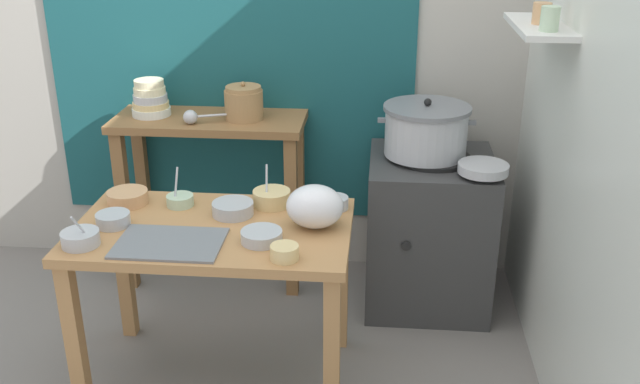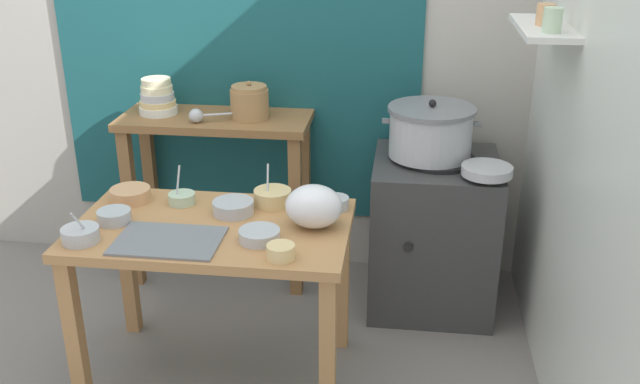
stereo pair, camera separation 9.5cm
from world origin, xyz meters
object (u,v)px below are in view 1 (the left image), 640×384
object	(u,v)px
clay_pot	(244,103)
prep_bowl_5	(272,197)
prep_bowl_3	(262,236)
wide_pan	(483,168)
steamer_pot	(426,130)
prep_bowl_1	(233,208)
prep_bowl_0	(180,200)
plastic_bag	(315,206)
serving_tray	(170,243)
stove_block	(428,230)
prep_bowl_4	(113,219)
back_shelf_table	(211,159)
bowl_stack_enamel	(150,100)
prep_bowl_8	(335,202)
prep_bowl_7	(80,238)
ladle	(192,117)
prep_bowl_2	(128,197)
prep_table	(214,251)
prep_bowl_6	(284,252)

from	to	relation	value
clay_pot	prep_bowl_5	world-z (taller)	clay_pot
prep_bowl_3	wide_pan	bearing A→B (deg)	35.83
steamer_pot	prep_bowl_1	bearing A→B (deg)	-141.69
prep_bowl_0	prep_bowl_1	xyz separation A→B (m)	(0.24, -0.07, 0.00)
plastic_bag	prep_bowl_0	distance (m)	0.61
serving_tray	prep_bowl_1	xyz separation A→B (m)	(0.18, 0.29, 0.02)
stove_block	prep_bowl_5	world-z (taller)	prep_bowl_5
prep_bowl_0	prep_bowl_5	world-z (taller)	prep_bowl_5
steamer_pot	prep_bowl_4	bearing A→B (deg)	-148.19
back_shelf_table	prep_bowl_1	world-z (taller)	back_shelf_table
back_shelf_table	prep_bowl_1	distance (m)	0.80
clay_pot	prep_bowl_1	distance (m)	0.79
bowl_stack_enamel	prep_bowl_5	bearing A→B (deg)	-42.70
prep_bowl_0	prep_bowl_8	world-z (taller)	prep_bowl_0
bowl_stack_enamel	prep_bowl_8	distance (m)	1.21
prep_bowl_3	stove_block	bearing A→B (deg)	50.96
prep_bowl_7	prep_bowl_1	bearing A→B (deg)	32.24
bowl_stack_enamel	prep_bowl_7	xyz separation A→B (m)	(0.05, -1.09, -0.23)
clay_pot	prep_bowl_0	xyz separation A→B (m)	(-0.15, -0.68, -0.23)
ladle	stove_block	bearing A→B (deg)	-1.10
steamer_pot	serving_tray	world-z (taller)	steamer_pot
prep_bowl_2	prep_bowl_3	world-z (taller)	prep_bowl_2
prep_bowl_1	serving_tray	bearing A→B (deg)	-122.60
prep_table	prep_bowl_1	bearing A→B (deg)	62.64
serving_tray	prep_bowl_3	xyz separation A→B (m)	(0.34, 0.05, 0.02)
bowl_stack_enamel	prep_bowl_5	size ratio (longest dim) A/B	1.14
bowl_stack_enamel	serving_tray	distance (m)	1.15
plastic_bag	prep_bowl_8	xyz separation A→B (m)	(0.07, 0.18, -0.06)
clay_pot	prep_bowl_3	bearing A→B (deg)	-75.96
back_shelf_table	ladle	world-z (taller)	ladle
ladle	prep_bowl_5	distance (m)	0.73
wide_pan	prep_bowl_4	bearing A→B (deg)	-159.62
serving_tray	prep_bowl_3	bearing A→B (deg)	9.08
bowl_stack_enamel	steamer_pot	bearing A→B (deg)	-5.31
serving_tray	bowl_stack_enamel	bearing A→B (deg)	110.00
stove_block	prep_bowl_8	xyz separation A→B (m)	(-0.43, -0.52, 0.36)
back_shelf_table	wide_pan	distance (m)	1.37
steamer_pot	prep_bowl_7	distance (m)	1.64
ladle	wide_pan	world-z (taller)	ladle
steamer_pot	prep_bowl_7	world-z (taller)	steamer_pot
wide_pan	prep_bowl_8	bearing A→B (deg)	-153.88
clay_pot	prep_bowl_6	world-z (taller)	clay_pot
serving_tray	steamer_pot	bearing A→B (deg)	43.03
prep_bowl_3	clay_pot	bearing A→B (deg)	104.04
bowl_stack_enamel	wide_pan	size ratio (longest dim) A/B	0.85
clay_pot	prep_bowl_8	distance (m)	0.85
clay_pot	prep_bowl_2	world-z (taller)	clay_pot
wide_pan	stove_block	bearing A→B (deg)	136.36
clay_pot	bowl_stack_enamel	bearing A→B (deg)	177.88
prep_bowl_6	stove_block	bearing A→B (deg)	59.24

